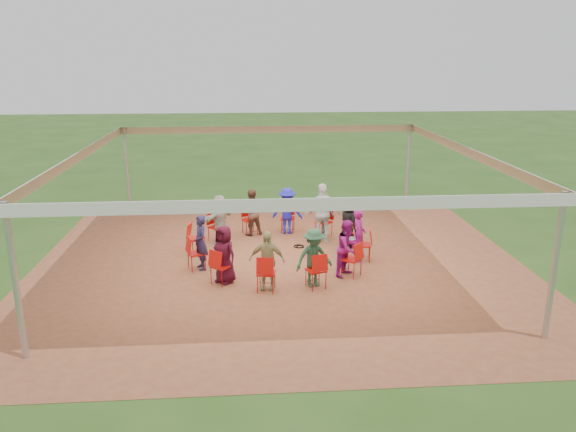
{
  "coord_description": "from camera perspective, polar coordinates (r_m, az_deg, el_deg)",
  "views": [
    {
      "loc": [
        -0.85,
        -14.62,
        5.43
      ],
      "look_at": [
        0.28,
        0.3,
        1.1
      ],
      "focal_mm": 35.0,
      "sensor_mm": 36.0,
      "label": 1
    }
  ],
  "objects": [
    {
      "name": "person_seated_5",
      "position": [
        16.74,
        -6.96,
        -0.28
      ],
      "size": [
        1.26,
        1.35,
        1.45
      ],
      "primitive_type": "imported",
      "rotation": [
        0.0,
        0.0,
        -2.28
      ],
      "color": "#AEAC9A",
      "rests_on": "ground"
    },
    {
      "name": "person_seated_4",
      "position": [
        17.34,
        -3.78,
        0.38
      ],
      "size": [
        0.8,
        0.62,
        1.45
      ],
      "primitive_type": "imported",
      "rotation": [
        0.0,
        0.0,
        -2.8
      ],
      "color": "brown",
      "rests_on": "ground"
    },
    {
      "name": "ground",
      "position": [
        15.62,
        -0.96,
        -4.21
      ],
      "size": [
        80.0,
        80.0,
        0.0
      ],
      "primitive_type": "plane",
      "color": "#274A17",
      "rests_on": "ground"
    },
    {
      "name": "laptop",
      "position": [
        15.28,
        6.61,
        -2.07
      ],
      "size": [
        0.31,
        0.36,
        0.22
      ],
      "rotation": [
        0.0,
        0.0,
        1.39
      ],
      "color": "#B7B7BC",
      "rests_on": "ground"
    },
    {
      "name": "person_seated_3",
      "position": [
        17.46,
        -0.07,
        0.53
      ],
      "size": [
        1.01,
        0.63,
        1.45
      ],
      "primitive_type": "imported",
      "rotation": [
        0.0,
        0.0,
        2.96
      ],
      "color": "#1C1DB3",
      "rests_on": "ground"
    },
    {
      "name": "chair_6",
      "position": [
        15.91,
        -9.26,
        -2.32
      ],
      "size": [
        0.51,
        0.49,
        0.9
      ],
      "primitive_type": null,
      "rotation": [
        0.0,
        0.0,
        -1.76
      ],
      "color": "red",
      "rests_on": "ground"
    },
    {
      "name": "person_seated_10",
      "position": [
        14.23,
        6.08,
        -3.24
      ],
      "size": [
        0.77,
        0.8,
        1.45
      ],
      "primitive_type": "imported",
      "rotation": [
        0.0,
        0.0,
        0.86
      ],
      "color": "#8F136B",
      "rests_on": "ground"
    },
    {
      "name": "standing_person",
      "position": [
        16.58,
        3.56,
        0.27
      ],
      "size": [
        1.09,
        0.62,
        1.8
      ],
      "primitive_type": "imported",
      "rotation": [
        0.0,
        0.0,
        3.22
      ],
      "color": "silver",
      "rests_on": "ground"
    },
    {
      "name": "chair_10",
      "position": [
        13.49,
        2.85,
        -5.54
      ],
      "size": [
        0.54,
        0.55,
        0.9
      ],
      "primitive_type": null,
      "rotation": [
        0.0,
        0.0,
        0.34
      ],
      "color": "red",
      "rests_on": "ground"
    },
    {
      "name": "chair_7",
      "position": [
        14.78,
        -9.28,
        -3.77
      ],
      "size": [
        0.55,
        0.54,
        0.9
      ],
      "primitive_type": null,
      "rotation": [
        0.0,
        0.0,
        -1.23
      ],
      "color": "red",
      "rests_on": "ground"
    },
    {
      "name": "chair_9",
      "position": [
        13.32,
        -2.23,
        -5.83
      ],
      "size": [
        0.49,
        0.51,
        0.9
      ],
      "primitive_type": null,
      "rotation": [
        0.0,
        0.0,
        -0.19
      ],
      "color": "red",
      "rests_on": "ground"
    },
    {
      "name": "chair_1",
      "position": [
        16.45,
        6.48,
        -1.58
      ],
      "size": [
        0.55,
        0.54,
        0.9
      ],
      "primitive_type": null,
      "rotation": [
        0.0,
        0.0,
        1.91
      ],
      "color": "red",
      "rests_on": "ground"
    },
    {
      "name": "person_seated_6",
      "position": [
        14.72,
        -8.88,
        -2.68
      ],
      "size": [
        0.5,
        0.61,
        1.45
      ],
      "primitive_type": "imported",
      "rotation": [
        0.0,
        0.0,
        -1.23
      ],
      "color": "#211C3E",
      "rests_on": "ground"
    },
    {
      "name": "person_seated_7",
      "position": [
        13.79,
        -6.5,
        -3.89
      ],
      "size": [
        0.8,
        0.76,
        1.45
      ],
      "primitive_type": "imported",
      "rotation": [
        0.0,
        0.0,
        -0.71
      ],
      "color": "#3B0919",
      "rests_on": "ground"
    },
    {
      "name": "chair_11",
      "position": [
        14.27,
        6.47,
        -4.4
      ],
      "size": [
        0.61,
        0.61,
        0.9
      ],
      "primitive_type": null,
      "rotation": [
        0.0,
        0.0,
        0.86
      ],
      "color": "red",
      "rests_on": "ground"
    },
    {
      "name": "person_seated_0",
      "position": [
        15.27,
        7.22,
        -1.91
      ],
      "size": [
        0.44,
        0.58,
        1.45
      ],
      "primitive_type": "imported",
      "rotation": [
        0.0,
        0.0,
        1.39
      ],
      "color": "#8F136B",
      "rests_on": "ground"
    },
    {
      "name": "person_seated_1",
      "position": [
        16.31,
        6.14,
        -0.7
      ],
      "size": [
        0.61,
        0.8,
        1.45
      ],
      "primitive_type": "imported",
      "rotation": [
        0.0,
        0.0,
        1.91
      ],
      "color": "black",
      "rests_on": "ground"
    },
    {
      "name": "tent",
      "position": [
        14.96,
        -1.0,
        4.34
      ],
      "size": [
        10.33,
        10.33,
        3.0
      ],
      "color": "#B2B2B7",
      "rests_on": "ground"
    },
    {
      "name": "chair_8",
      "position": [
        13.81,
        -6.8,
        -5.12
      ],
      "size": [
        0.61,
        0.61,
        0.9
      ],
      "primitive_type": null,
      "rotation": [
        0.0,
        0.0,
        -0.71
      ],
      "color": "red",
      "rests_on": "ground"
    },
    {
      "name": "chair_3",
      "position": [
        17.66,
        -0.03,
        -0.24
      ],
      "size": [
        0.49,
        0.51,
        0.9
      ],
      "primitive_type": null,
      "rotation": [
        0.0,
        0.0,
        2.96
      ],
      "color": "red",
      "rests_on": "ground"
    },
    {
      "name": "chair_4",
      "position": [
        17.52,
        -3.9,
        -0.41
      ],
      "size": [
        0.54,
        0.55,
        0.9
      ],
      "primitive_type": null,
      "rotation": [
        0.0,
        0.0,
        -2.8
      ],
      "color": "red",
      "rests_on": "ground"
    },
    {
      "name": "chair_2",
      "position": [
        17.28,
        3.67,
        -0.65
      ],
      "size": [
        0.61,
        0.61,
        0.9
      ],
      "primitive_type": null,
      "rotation": [
        0.0,
        0.0,
        2.43
      ],
      "color": "red",
      "rests_on": "ground"
    },
    {
      "name": "cable_coil",
      "position": [
        16.41,
        1.16,
        -3.11
      ],
      "size": [
        0.33,
        0.33,
        0.03
      ],
      "rotation": [
        0.0,
        0.0,
        -0.11
      ],
      "color": "black",
      "rests_on": "ground"
    },
    {
      "name": "person_seated_8",
      "position": [
        13.33,
        -2.16,
        -4.51
      ],
      "size": [
        0.92,
        0.58,
        1.45
      ],
      "primitive_type": "imported",
      "rotation": [
        0.0,
        0.0,
        -0.19
      ],
      "color": "tan",
      "rests_on": "ground"
    },
    {
      "name": "chair_0",
      "position": [
        15.36,
        7.63,
        -2.92
      ],
      "size": [
        0.51,
        0.49,
        0.9
      ],
      "primitive_type": null,
      "rotation": [
        0.0,
        0.0,
        1.39
      ],
      "color": "red",
      "rests_on": "ground"
    },
    {
      "name": "chair_5",
      "position": [
        16.9,
        -7.22,
        -1.13
      ],
      "size": [
        0.61,
        0.61,
        0.9
      ],
      "primitive_type": null,
      "rotation": [
        0.0,
        0.0,
        -2.28
      ],
      "color": "red",
      "rests_on": "ground"
    },
    {
      "name": "dirt_patch",
      "position": [
        15.62,
        -0.96,
        -4.19
      ],
      "size": [
        13.0,
        13.0,
        0.0
      ],
      "primitive_type": "plane",
      "color": "brown",
      "rests_on": "ground"
    },
    {
      "name": "person_seated_2",
      "position": [
        17.1,
        3.47,
        0.16
      ],
      "size": [
        0.93,
        0.88,
        1.45
      ],
      "primitive_type": "imported",
      "rotation": [
        0.0,
        0.0,
        2.43
      ],
      "color": "gray",
      "rests_on": "ground"
    },
    {
      "name": "person_seated_9",
      "position": [
        13.49,
        2.64,
        -4.26
      ],
      "size": [
        1.04,
        0.75,
        1.45
      ],
      "primitive_type": "imported",
      "rotation": [
        0.0,
        0.0,
        0.34
      ],
      "color": "#254E33",
      "rests_on": "ground"
    }
  ]
}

